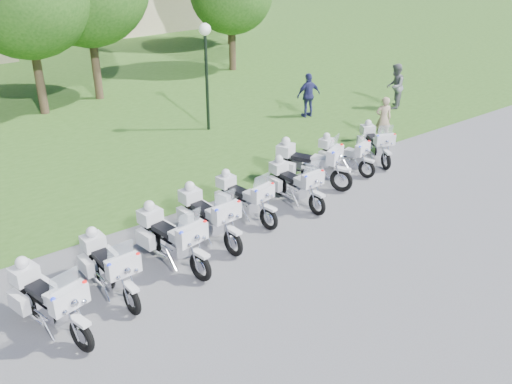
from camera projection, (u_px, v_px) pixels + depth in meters
ground at (263, 250)px, 14.13m from camera, size 100.00×100.00×0.00m
motorcycle_0 at (48, 299)px, 11.20m from camera, size 1.20×2.44×1.67m
motorcycle_1 at (109, 266)px, 12.33m from camera, size 0.82×2.36×1.59m
motorcycle_2 at (171, 237)px, 13.35m from camera, size 1.06×2.48×1.68m
motorcycle_3 at (208, 215)px, 14.34m from camera, size 0.89×2.45×1.64m
motorcycle_4 at (244, 197)px, 15.39m from camera, size 0.95×2.23×1.50m
motorcycle_5 at (295, 183)px, 16.20m from camera, size 0.76×2.25×1.51m
motorcycle_6 at (309, 163)px, 17.28m from camera, size 1.50×2.36×1.71m
motorcycle_7 at (343, 154)px, 18.24m from camera, size 1.02×2.05×1.41m
motorcycle_8 at (375, 142)px, 19.11m from camera, size 1.22×2.02×1.44m
lamp_post at (206, 50)px, 20.67m from camera, size 0.44×0.44×4.00m
bystander_a at (383, 119)px, 20.63m from camera, size 0.71×0.63×1.63m
bystander_b at (395, 86)px, 24.00m from camera, size 1.16×1.09×1.89m
bystander_c at (309, 95)px, 23.00m from camera, size 1.11×0.61×1.79m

